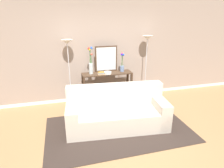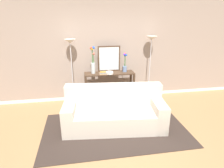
% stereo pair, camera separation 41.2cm
% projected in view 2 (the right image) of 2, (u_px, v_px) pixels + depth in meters
% --- Properties ---
extents(ground_plane, '(16.00, 16.00, 0.02)m').
position_uv_depth(ground_plane, '(121.00, 141.00, 3.80)').
color(ground_plane, '#9E754C').
extents(back_wall, '(12.00, 0.15, 2.95)m').
position_uv_depth(back_wall, '(105.00, 47.00, 5.29)').
color(back_wall, white).
rests_on(back_wall, ground).
extents(area_rug, '(2.99, 1.74, 0.01)m').
position_uv_depth(area_rug, '(115.00, 129.00, 4.14)').
color(area_rug, '#332823').
rests_on(area_rug, ground).
extents(couch, '(2.17, 1.06, 0.88)m').
position_uv_depth(couch, '(114.00, 113.00, 4.18)').
color(couch, beige).
rests_on(couch, ground).
extents(console_table, '(1.31, 0.37, 0.86)m').
position_uv_depth(console_table, '(109.00, 82.00, 5.21)').
color(console_table, '#473323').
rests_on(console_table, ground).
extents(floor_lamp_left, '(0.28, 0.28, 1.74)m').
position_uv_depth(floor_lamp_left, '(71.00, 54.00, 4.89)').
color(floor_lamp_left, silver).
rests_on(floor_lamp_left, ground).
extents(floor_lamp_right, '(0.28, 0.28, 1.77)m').
position_uv_depth(floor_lamp_right, '(151.00, 50.00, 5.20)').
color(floor_lamp_right, silver).
rests_on(floor_lamp_right, ground).
extents(wall_mirror, '(0.59, 0.02, 0.68)m').
position_uv_depth(wall_mirror, '(109.00, 59.00, 5.14)').
color(wall_mirror, '#473323').
rests_on(wall_mirror, console_table).
extents(vase_tall_flowers, '(0.13, 0.11, 0.70)m').
position_uv_depth(vase_tall_flowers, '(93.00, 63.00, 4.98)').
color(vase_tall_flowers, silver).
rests_on(vase_tall_flowers, console_table).
extents(vase_short_flowers, '(0.11, 0.12, 0.51)m').
position_uv_depth(vase_short_flowers, '(125.00, 66.00, 5.15)').
color(vase_short_flowers, '#6B84AD').
rests_on(vase_short_flowers, console_table).
extents(fruit_bowl, '(0.19, 0.19, 0.06)m').
position_uv_depth(fruit_bowl, '(110.00, 73.00, 5.00)').
color(fruit_bowl, silver).
rests_on(fruit_bowl, console_table).
extents(book_stack, '(0.19, 0.13, 0.06)m').
position_uv_depth(book_stack, '(103.00, 73.00, 4.99)').
color(book_stack, tan).
rests_on(book_stack, console_table).
extents(book_row_under_console, '(0.40, 0.17, 0.13)m').
position_uv_depth(book_row_under_console, '(97.00, 101.00, 5.34)').
color(book_row_under_console, tan).
rests_on(book_row_under_console, ground).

